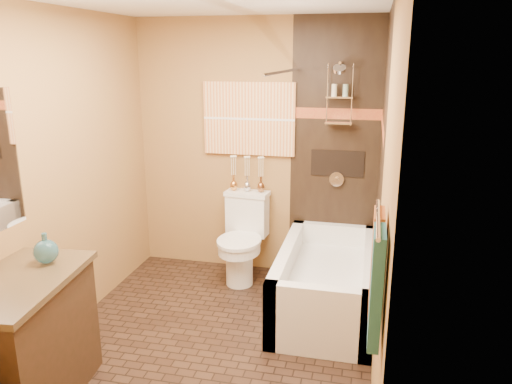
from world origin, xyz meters
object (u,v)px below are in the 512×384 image
(toilet, at_px, (243,238))
(vanity, at_px, (22,343))
(sunset_painting, at_px, (249,119))
(bathtub, at_px, (326,286))

(toilet, bearing_deg, vanity, -106.90)
(sunset_painting, distance_m, bathtub, 1.74)
(bathtub, bearing_deg, vanity, -136.42)
(sunset_painting, relative_size, toilet, 1.07)
(sunset_painting, xyz_separation_m, bathtub, (0.86, -0.73, -1.33))
(sunset_painting, bearing_deg, vanity, -110.02)
(bathtub, relative_size, vanity, 1.46)
(sunset_painting, bearing_deg, bathtub, -40.05)
(sunset_painting, relative_size, vanity, 0.87)
(toilet, height_order, vanity, vanity)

